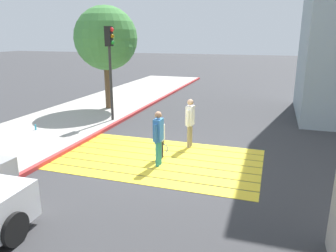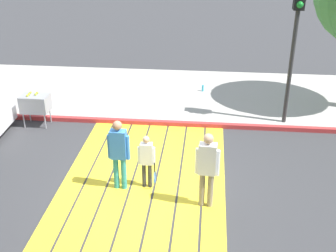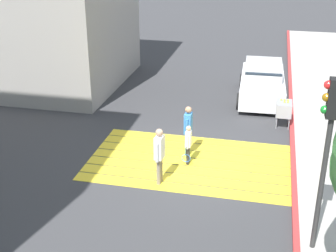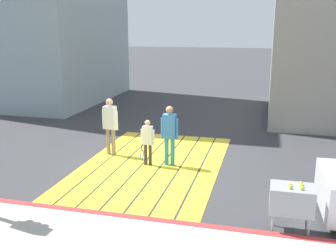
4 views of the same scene
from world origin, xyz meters
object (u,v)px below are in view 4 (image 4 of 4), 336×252
pedestrian_child_with_racket (147,140)px  pedestrian_adult_lead (110,122)px  pedestrian_adult_trailing (170,131)px  tennis_ball_cart (292,199)px

pedestrian_child_with_racket → pedestrian_adult_lead: bearing=66.1°
pedestrian_adult_trailing → pedestrian_child_with_racket: 0.67m
tennis_ball_cart → pedestrian_adult_lead: 6.19m
pedestrian_adult_lead → tennis_ball_cart: bearing=-124.8°
pedestrian_adult_lead → pedestrian_child_with_racket: (-0.60, -1.35, -0.28)m
tennis_ball_cart → pedestrian_adult_lead: (3.52, 5.08, 0.32)m
tennis_ball_cart → pedestrian_child_with_racket: bearing=51.9°
pedestrian_child_with_racket → pedestrian_adult_trailing: bearing=-78.7°
tennis_ball_cart → pedestrian_adult_trailing: 4.37m
pedestrian_adult_trailing → pedestrian_child_with_racket: size_ratio=1.30×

